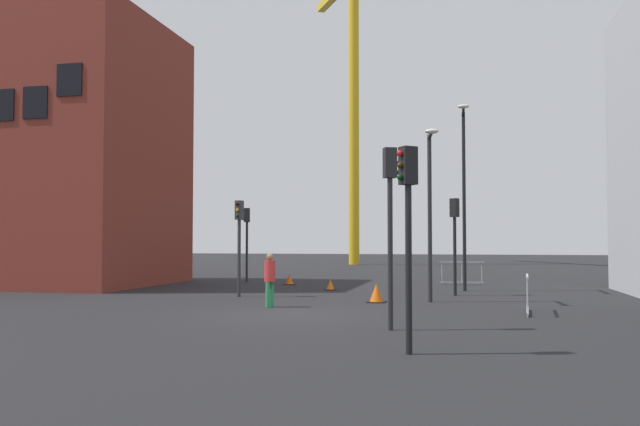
# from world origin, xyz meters

# --- Properties ---
(ground) EXTENTS (160.00, 160.00, 0.00)m
(ground) POSITION_xyz_m (0.00, 0.00, 0.00)
(ground) COLOR black
(brick_building) EXTENTS (7.57, 8.86, 12.22)m
(brick_building) POSITION_xyz_m (-12.49, 9.67, 6.11)
(brick_building) COLOR maroon
(brick_building) RESTS_ON ground
(construction_crane) EXTENTS (7.97, 12.48, 25.66)m
(construction_crane) POSITION_xyz_m (-4.16, 37.93, 16.25)
(construction_crane) COLOR gold
(construction_crane) RESTS_ON ground
(streetlamp_tall) EXTENTS (0.44, 2.03, 7.34)m
(streetlamp_tall) POSITION_xyz_m (5.05, 9.37, 4.37)
(streetlamp_tall) COLOR black
(streetlamp_tall) RESTS_ON ground
(streetlamp_short) EXTENTS (0.44, 1.63, 5.64)m
(streetlamp_short) POSITION_xyz_m (3.92, 4.23, 3.42)
(streetlamp_short) COLOR #232326
(streetlamp_short) RESTS_ON ground
(traffic_light_verge) EXTENTS (0.38, 0.36, 3.64)m
(traffic_light_verge) POSITION_xyz_m (4.68, 7.27, 2.46)
(traffic_light_verge) COLOR black
(traffic_light_verge) RESTS_ON ground
(traffic_light_median) EXTENTS (0.39, 0.33, 4.22)m
(traffic_light_median) POSITION_xyz_m (3.33, -2.72, 2.82)
(traffic_light_median) COLOR #232326
(traffic_light_median) RESTS_ON ground
(traffic_light_near) EXTENTS (0.39, 0.30, 3.67)m
(traffic_light_near) POSITION_xyz_m (-5.55, 13.42, 2.48)
(traffic_light_near) COLOR #232326
(traffic_light_near) RESTS_ON ground
(traffic_light_corner) EXTENTS (0.38, 0.36, 3.79)m
(traffic_light_corner) POSITION_xyz_m (3.99, -5.87, 2.55)
(traffic_light_corner) COLOR black
(traffic_light_corner) RESTS_ON ground
(traffic_light_far) EXTENTS (0.27, 0.38, 3.52)m
(traffic_light_far) POSITION_xyz_m (-3.04, 5.03, 2.39)
(traffic_light_far) COLOR #2D2D30
(traffic_light_far) RESTS_ON ground
(pedestrian_walking) EXTENTS (0.34, 0.34, 1.66)m
(pedestrian_walking) POSITION_xyz_m (-0.89, 1.71, 0.96)
(pedestrian_walking) COLOR #2D844C
(pedestrian_walking) RESTS_ON ground
(safety_barrier_mid_span) EXTENTS (0.24, 2.04, 1.08)m
(safety_barrier_mid_span) POSITION_xyz_m (6.74, 1.50, 0.56)
(safety_barrier_mid_span) COLOR #B2B5BA
(safety_barrier_mid_span) RESTS_ON ground
(safety_barrier_rear) EXTENTS (2.03, 0.23, 1.08)m
(safety_barrier_rear) POSITION_xyz_m (4.93, 13.56, 0.56)
(safety_barrier_rear) COLOR #9EA0A5
(safety_barrier_rear) RESTS_ON ground
(traffic_cone_by_barrier) EXTENTS (0.45, 0.45, 0.46)m
(traffic_cone_by_barrier) POSITION_xyz_m (-0.42, 9.05, 0.21)
(traffic_cone_by_barrier) COLOR black
(traffic_cone_by_barrier) RESTS_ON ground
(traffic_cone_striped) EXTENTS (0.51, 0.51, 0.52)m
(traffic_cone_striped) POSITION_xyz_m (-2.94, 11.86, 0.24)
(traffic_cone_striped) COLOR black
(traffic_cone_striped) RESTS_ON ground
(traffic_cone_orange) EXTENTS (0.62, 0.62, 0.63)m
(traffic_cone_orange) POSITION_xyz_m (2.14, 3.97, 0.29)
(traffic_cone_orange) COLOR black
(traffic_cone_orange) RESTS_ON ground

